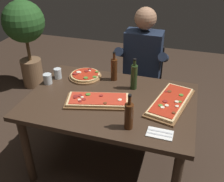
# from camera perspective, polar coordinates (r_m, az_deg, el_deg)

# --- Properties ---
(ground_plane) EXTENTS (6.40, 6.40, 0.00)m
(ground_plane) POSITION_cam_1_polar(r_m,az_deg,el_deg) (2.67, -0.33, -15.26)
(ground_plane) COLOR #38281E
(dining_table) EXTENTS (1.40, 0.96, 0.74)m
(dining_table) POSITION_cam_1_polar(r_m,az_deg,el_deg) (2.24, -0.38, -3.81)
(dining_table) COLOR #3D2B1E
(dining_table) RESTS_ON ground_plane
(pizza_rectangular_front) EXTENTS (0.58, 0.36, 0.05)m
(pizza_rectangular_front) POSITION_cam_1_polar(r_m,az_deg,el_deg) (2.14, -3.07, -2.07)
(pizza_rectangular_front) COLOR brown
(pizza_rectangular_front) RESTS_ON dining_table
(pizza_rectangular_left) EXTENTS (0.37, 0.61, 0.05)m
(pizza_rectangular_left) POSITION_cam_1_polar(r_m,az_deg,el_deg) (2.17, 12.67, -2.33)
(pizza_rectangular_left) COLOR brown
(pizza_rectangular_left) RESTS_ON dining_table
(pizza_round_far) EXTENTS (0.31, 0.31, 0.05)m
(pizza_round_far) POSITION_cam_1_polar(r_m,az_deg,el_deg) (2.53, -5.84, 3.36)
(pizza_round_far) COLOR brown
(pizza_round_far) RESTS_ON dining_table
(wine_bottle_dark) EXTENTS (0.06, 0.06, 0.29)m
(wine_bottle_dark) POSITION_cam_1_polar(r_m,az_deg,el_deg) (2.29, 4.82, 3.16)
(wine_bottle_dark) COLOR #233819
(wine_bottle_dark) RESTS_ON dining_table
(oil_bottle_amber) EXTENTS (0.06, 0.06, 0.28)m
(oil_bottle_amber) POSITION_cam_1_polar(r_m,az_deg,el_deg) (2.43, 0.45, 4.81)
(oil_bottle_amber) COLOR #47230F
(oil_bottle_amber) RESTS_ON dining_table
(vinegar_bottle_green) EXTENTS (0.06, 0.06, 0.28)m
(vinegar_bottle_green) POSITION_cam_1_polar(r_m,az_deg,el_deg) (1.82, 3.71, -5.37)
(vinegar_bottle_green) COLOR #47230F
(vinegar_bottle_green) RESTS_ON dining_table
(tumbler_near_camera) EXTENTS (0.08, 0.08, 0.09)m
(tumbler_near_camera) POSITION_cam_1_polar(r_m,az_deg,el_deg) (2.47, -13.88, 2.59)
(tumbler_near_camera) COLOR silver
(tumbler_near_camera) RESTS_ON dining_table
(tumbler_far_side) EXTENTS (0.07, 0.07, 0.10)m
(tumbler_far_side) POSITION_cam_1_polar(r_m,az_deg,el_deg) (2.55, -11.74, 3.66)
(tumbler_far_side) COLOR silver
(tumbler_far_side) RESTS_ON dining_table
(napkin_cutlery_set) EXTENTS (0.18, 0.11, 0.01)m
(napkin_cutlery_set) POSITION_cam_1_polar(r_m,az_deg,el_deg) (1.86, 10.40, -9.14)
(napkin_cutlery_set) COLOR white
(napkin_cutlery_set) RESTS_ON dining_table
(diner_chair) EXTENTS (0.44, 0.44, 0.87)m
(diner_chair) POSITION_cam_1_polar(r_m,az_deg,el_deg) (3.01, 6.68, 2.26)
(diner_chair) COLOR black
(diner_chair) RESTS_ON ground_plane
(seated_diner) EXTENTS (0.53, 0.41, 1.33)m
(seated_diner) POSITION_cam_1_polar(r_m,az_deg,el_deg) (2.79, 6.51, 5.74)
(seated_diner) COLOR #23232D
(seated_diner) RESTS_ON ground_plane
(potted_plant_corner) EXTENTS (0.55, 0.55, 1.22)m
(potted_plant_corner) POSITION_cam_1_polar(r_m,az_deg,el_deg) (3.76, -18.44, 12.30)
(potted_plant_corner) COLOR #846042
(potted_plant_corner) RESTS_ON ground_plane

